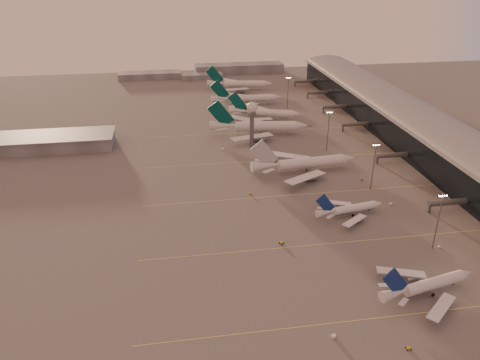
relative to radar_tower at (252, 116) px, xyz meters
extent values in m
plane|color=#555253|center=(-5.00, -120.00, -20.95)|extent=(700.00, 700.00, 0.00)
cube|color=#EBE453|center=(25.00, -155.00, -20.94)|extent=(180.00, 0.25, 0.02)
cube|color=#EBE453|center=(25.00, -110.00, -20.94)|extent=(180.00, 0.25, 0.02)
cube|color=#EBE453|center=(25.00, -65.00, -20.94)|extent=(180.00, 0.25, 0.02)
cube|color=#EBE453|center=(25.00, -20.00, -20.94)|extent=(180.00, 0.25, 0.02)
cube|color=#EBE453|center=(25.00, 30.00, -20.94)|extent=(180.00, 0.25, 0.02)
cube|color=black|center=(103.00, -10.00, -11.95)|extent=(36.00, 360.00, 18.00)
cylinder|color=slate|center=(103.00, -10.00, -2.95)|extent=(10.08, 360.00, 10.08)
cube|color=slate|center=(103.00, -10.00, -2.75)|extent=(40.00, 362.00, 0.80)
cylinder|color=#56585D|center=(77.00, -92.00, -16.45)|extent=(22.00, 2.80, 2.80)
cube|color=#56585D|center=(67.00, -92.00, -18.75)|extent=(1.20, 1.20, 4.40)
cylinder|color=#56585D|center=(77.00, -34.00, -16.45)|extent=(22.00, 2.80, 2.80)
cube|color=#56585D|center=(67.00, -34.00, -18.75)|extent=(1.20, 1.20, 4.40)
cylinder|color=#56585D|center=(77.00, 22.00, -16.45)|extent=(22.00, 2.80, 2.80)
cube|color=#56585D|center=(67.00, 22.00, -18.75)|extent=(1.20, 1.20, 4.40)
cylinder|color=#56585D|center=(77.00, 64.00, -16.45)|extent=(22.00, 2.80, 2.80)
cube|color=#56585D|center=(67.00, 64.00, -18.75)|extent=(1.20, 1.20, 4.40)
cylinder|color=#56585D|center=(77.00, 106.00, -16.45)|extent=(22.00, 2.80, 2.80)
cube|color=#56585D|center=(67.00, 106.00, -18.75)|extent=(1.20, 1.20, 4.40)
cylinder|color=#56585D|center=(77.00, 146.00, -16.45)|extent=(22.00, 2.80, 2.80)
cube|color=#56585D|center=(67.00, 146.00, -18.75)|extent=(1.20, 1.20, 4.40)
cube|color=slate|center=(-125.00, 20.00, -16.95)|extent=(80.00, 25.00, 8.00)
cube|color=slate|center=(-125.00, 20.00, -12.75)|extent=(82.00, 27.00, 0.60)
cylinder|color=#56585D|center=(0.00, 0.00, -9.95)|extent=(2.60, 2.60, 22.00)
cylinder|color=#56585D|center=(0.00, 0.00, 1.55)|extent=(5.20, 5.20, 1.20)
sphere|color=silver|center=(0.00, 0.00, 5.45)|extent=(6.40, 6.40, 6.40)
cylinder|color=#56585D|center=(0.00, 0.00, 9.15)|extent=(0.16, 0.16, 2.00)
cylinder|color=#56585D|center=(53.00, -120.00, -8.45)|extent=(0.56, 0.56, 25.00)
cube|color=#56585D|center=(53.00, -120.00, 3.55)|extent=(3.60, 0.25, 0.25)
sphere|color=#FFEABF|center=(51.50, -120.00, 3.15)|extent=(0.56, 0.56, 0.56)
sphere|color=#FFEABF|center=(52.50, -120.00, 3.15)|extent=(0.56, 0.56, 0.56)
sphere|color=#FFEABF|center=(53.50, -120.00, 3.15)|extent=(0.56, 0.56, 0.56)
sphere|color=#FFEABF|center=(54.50, -120.00, 3.15)|extent=(0.56, 0.56, 0.56)
cylinder|color=#56585D|center=(50.00, -65.00, -8.45)|extent=(0.56, 0.56, 25.00)
cube|color=#56585D|center=(50.00, -65.00, 3.55)|extent=(3.60, 0.25, 0.25)
sphere|color=#FFEABF|center=(48.50, -65.00, 3.15)|extent=(0.56, 0.56, 0.56)
sphere|color=#FFEABF|center=(49.50, -65.00, 3.15)|extent=(0.56, 0.56, 0.56)
sphere|color=#FFEABF|center=(50.50, -65.00, 3.15)|extent=(0.56, 0.56, 0.56)
sphere|color=#FFEABF|center=(51.50, -65.00, 3.15)|extent=(0.56, 0.56, 0.56)
cylinder|color=#56585D|center=(45.00, -10.00, -8.45)|extent=(0.56, 0.56, 25.00)
cube|color=#56585D|center=(45.00, -10.00, 3.55)|extent=(3.60, 0.25, 0.25)
sphere|color=#FFEABF|center=(43.50, -10.00, 3.15)|extent=(0.56, 0.56, 0.56)
sphere|color=#FFEABF|center=(44.50, -10.00, 3.15)|extent=(0.56, 0.56, 0.56)
sphere|color=#FFEABF|center=(45.50, -10.00, 3.15)|extent=(0.56, 0.56, 0.56)
sphere|color=#FFEABF|center=(46.50, -10.00, 3.15)|extent=(0.56, 0.56, 0.56)
cylinder|color=#56585D|center=(43.00, 80.00, -8.45)|extent=(0.56, 0.56, 25.00)
cube|color=#56585D|center=(43.00, 80.00, 3.55)|extent=(3.60, 0.25, 0.25)
sphere|color=#FFEABF|center=(41.50, 80.00, 3.15)|extent=(0.56, 0.56, 0.56)
sphere|color=#FFEABF|center=(42.50, 80.00, 3.15)|extent=(0.56, 0.56, 0.56)
sphere|color=#FFEABF|center=(43.50, 80.00, 3.15)|extent=(0.56, 0.56, 0.56)
sphere|color=#FFEABF|center=(44.50, 80.00, 3.15)|extent=(0.56, 0.56, 0.56)
cube|color=slate|center=(-65.00, 200.00, -17.95)|extent=(60.00, 18.00, 6.00)
cube|color=slate|center=(25.00, 210.00, -16.45)|extent=(90.00, 20.00, 9.00)
cube|color=slate|center=(-15.00, 190.00, -18.45)|extent=(40.00, 15.00, 5.00)
cylinder|color=silver|center=(38.57, -145.58, -17.60)|extent=(24.46, 9.24, 4.11)
cylinder|color=navy|center=(38.57, -145.58, -18.52)|extent=(23.74, 8.01, 2.96)
cone|color=silver|center=(52.63, -142.46, -17.60)|extent=(5.45, 5.02, 4.11)
cone|color=silver|center=(21.85, -149.29, -17.08)|extent=(10.77, 6.21, 4.11)
cube|color=silver|center=(34.98, -156.73, -18.32)|extent=(15.90, 14.42, 1.29)
cylinder|color=gray|center=(37.33, -153.76, -20.19)|extent=(5.14, 3.62, 2.67)
cube|color=gray|center=(37.33, -153.76, -19.04)|extent=(0.38, 0.33, 1.64)
cube|color=silver|center=(30.59, -136.99, -18.32)|extent=(17.91, 8.56, 1.29)
cylinder|color=gray|center=(33.98, -138.69, -20.19)|extent=(5.14, 3.62, 2.67)
cube|color=gray|center=(33.98, -138.69, -19.04)|extent=(0.38, 0.33, 1.64)
cube|color=navy|center=(21.35, -149.40, -12.00)|extent=(11.09, 2.81, 12.25)
cube|color=silver|center=(22.89, -153.84, -16.98)|extent=(4.75, 4.28, 0.27)
cube|color=silver|center=(20.87, -144.72, -16.98)|extent=(4.95, 2.79, 0.27)
cylinder|color=black|center=(47.53, -143.59, -20.41)|extent=(0.54, 0.54, 1.08)
cylinder|color=black|center=(36.15, -143.68, -20.35)|extent=(1.28, 0.79, 1.19)
cylinder|color=black|center=(37.19, -148.32, -20.35)|extent=(1.28, 0.79, 1.19)
cylinder|color=silver|center=(31.76, -88.59, -18.04)|extent=(21.23, 7.03, 3.56)
cylinder|color=navy|center=(31.76, -88.59, -18.84)|extent=(20.65, 5.98, 2.57)
cone|color=silver|center=(44.07, -86.49, -18.04)|extent=(4.59, 4.19, 3.56)
cone|color=silver|center=(17.11, -91.09, -17.60)|extent=(9.25, 4.99, 3.56)
cube|color=silver|center=(28.16, -98.09, -18.67)|extent=(14.13, 12.03, 1.12)
cylinder|color=gray|center=(30.33, -95.62, -20.29)|extent=(4.38, 2.96, 2.32)
cube|color=gray|center=(30.33, -95.62, -19.29)|extent=(0.32, 0.28, 1.43)
cube|color=silver|center=(25.22, -80.81, -18.67)|extent=(15.48, 8.09, 1.12)
cylinder|color=gray|center=(28.08, -82.42, -20.29)|extent=(4.38, 2.96, 2.32)
cube|color=gray|center=(28.08, -82.42, -19.29)|extent=(0.32, 0.28, 1.43)
cube|color=navy|center=(16.68, -91.16, -13.19)|extent=(9.70, 1.97, 10.62)
cube|color=silver|center=(17.82, -95.07, -17.51)|extent=(4.18, 3.60, 0.23)
cube|color=silver|center=(16.46, -87.09, -17.51)|extent=(4.31, 2.60, 0.23)
cylinder|color=black|center=(39.60, -87.25, -20.48)|extent=(0.47, 0.47, 0.94)
cylinder|color=black|center=(29.74, -86.84, -20.43)|extent=(1.10, 0.64, 1.03)
cylinder|color=black|center=(30.44, -90.90, -20.43)|extent=(1.10, 0.64, 1.03)
cylinder|color=silver|center=(26.18, -38.38, -16.96)|extent=(37.12, 8.65, 5.75)
cylinder|color=silver|center=(26.18, -38.38, -18.26)|extent=(36.25, 6.99, 4.14)
cone|color=silver|center=(48.05, -36.64, -16.96)|extent=(7.55, 6.29, 5.75)
cone|color=silver|center=(0.16, -40.46, -16.25)|extent=(15.83, 6.95, 5.75)
cube|color=silver|center=(18.45, -54.34, -17.97)|extent=(25.54, 19.36, 1.71)
cylinder|color=gray|center=(22.59, -50.38, -20.30)|extent=(7.39, 4.29, 3.73)
cube|color=gray|center=(22.59, -50.38, -18.98)|extent=(0.30, 0.25, 2.30)
cube|color=silver|center=(16.02, -23.85, -17.97)|extent=(26.65, 16.11, 1.71)
cylinder|color=gray|center=(20.74, -27.10, -20.30)|extent=(7.39, 4.29, 3.73)
cube|color=gray|center=(20.74, -27.10, -18.98)|extent=(0.30, 0.25, 2.30)
cube|color=#AAADB2|center=(-0.61, -40.52, -9.46)|extent=(15.90, 1.59, 17.05)
cube|color=silver|center=(0.42, -47.58, -16.10)|extent=(7.49, 5.92, 0.23)
cube|color=silver|center=(-0.71, -33.39, -16.10)|extent=(7.60, 5.09, 0.23)
cylinder|color=black|center=(40.11, -37.27, -20.49)|extent=(0.46, 0.46, 0.93)
cylinder|color=black|center=(23.06, -36.59, -20.44)|extent=(1.05, 0.54, 1.02)
cylinder|color=black|center=(23.38, -40.65, -20.44)|extent=(1.05, 0.54, 1.02)
cylinder|color=silver|center=(13.42, 23.69, -16.39)|extent=(40.52, 11.19, 6.46)
cylinder|color=silver|center=(13.42, 23.69, -17.84)|extent=(39.51, 9.30, 4.65)
cone|color=silver|center=(37.14, 20.84, -16.39)|extent=(8.46, 7.34, 6.46)
cone|color=silver|center=(-14.78, 27.08, -15.58)|extent=(17.44, 8.41, 6.46)
cube|color=silver|center=(1.62, 8.15, -17.51)|extent=(29.54, 16.77, 1.91)
cylinder|color=gray|center=(6.96, 11.52, -20.17)|extent=(8.19, 5.09, 4.20)
cube|color=gray|center=(6.96, 11.52, -18.64)|extent=(0.36, 0.32, 2.58)
cube|color=silver|center=(5.64, 41.59, -17.51)|extent=(27.70, 22.14, 1.91)
cylinder|color=gray|center=(10.03, 37.05, -20.17)|extent=(8.19, 5.09, 4.20)
cube|color=gray|center=(10.03, 37.05, -18.64)|extent=(0.36, 0.32, 2.58)
cube|color=#043D3B|center=(-15.62, 27.18, -7.87)|extent=(17.68, 2.51, 19.11)
cube|color=silver|center=(-15.99, 19.42, -15.42)|extent=(8.27, 5.29, 0.28)
cube|color=silver|center=(-14.14, 34.81, -15.42)|extent=(8.09, 6.64, 0.28)
cylinder|color=black|center=(28.53, 21.88, -20.39)|extent=(0.56, 0.56, 1.11)
cylinder|color=black|center=(10.51, 26.51, -20.34)|extent=(1.28, 0.70, 1.22)
cylinder|color=black|center=(9.93, 21.65, -20.34)|extent=(1.28, 0.70, 1.22)
cylinder|color=silver|center=(23.37, 55.40, -17.25)|extent=(32.49, 15.04, 5.24)
cylinder|color=silver|center=(23.37, 55.40, -18.43)|extent=(31.41, 13.45, 3.77)
cone|color=silver|center=(41.79, 49.39, -17.25)|extent=(7.60, 6.93, 5.24)
cone|color=silver|center=(1.47, 62.54, -16.59)|extent=(14.57, 9.20, 5.24)
cube|color=silver|center=(11.53, 44.89, -18.16)|extent=(24.16, 9.45, 1.55)
cylinder|color=gray|center=(16.31, 46.73, -20.32)|extent=(7.03, 5.18, 3.40)
cube|color=gray|center=(16.31, 46.73, -19.08)|extent=(0.33, 0.30, 2.09)
cube|color=silver|center=(20.00, 70.86, -18.16)|extent=(20.29, 20.76, 1.55)
cylinder|color=gray|center=(22.77, 66.56, -20.32)|extent=(7.03, 5.18, 3.40)
cube|color=gray|center=(22.77, 66.56, -19.08)|extent=(0.33, 0.30, 2.09)
cube|color=#043D3B|center=(0.82, 62.75, -10.34)|extent=(13.79, 4.77, 15.49)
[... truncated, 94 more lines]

